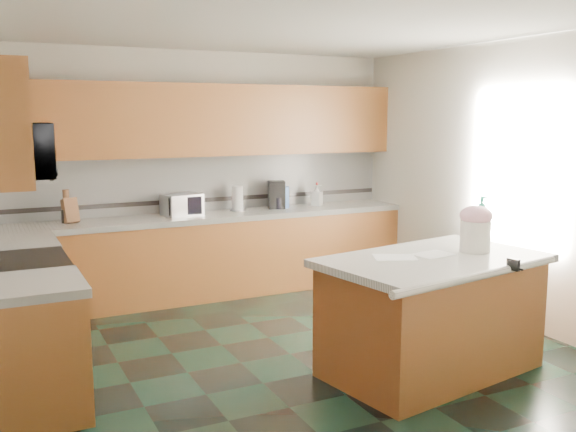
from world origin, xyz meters
TOP-DOWN VIEW (x-y plane):
  - floor at (0.00, 0.00)m, footprint 4.60×4.60m
  - ceiling at (0.00, 0.00)m, footprint 4.60×4.60m
  - wall_back at (0.00, 2.32)m, footprint 4.60×0.04m
  - wall_front at (0.00, -2.32)m, footprint 4.60×0.04m
  - wall_right at (2.32, 0.00)m, footprint 0.04×4.60m
  - back_base_cab at (0.00, 2.00)m, footprint 4.60×0.60m
  - back_countertop at (0.00, 2.00)m, footprint 4.60×0.64m
  - back_upper_cab at (0.00, 2.13)m, footprint 4.60×0.33m
  - back_backsplash at (0.00, 2.29)m, footprint 4.60×0.02m
  - back_accent_band at (0.00, 2.28)m, footprint 4.60×0.01m
  - left_base_cab_rear at (-2.00, 1.29)m, footprint 0.60×0.82m
  - left_counter_rear at (-2.00, 1.29)m, footprint 0.64×0.82m
  - left_base_cab_front at (-2.00, -0.24)m, footprint 0.60×0.72m
  - left_counter_front at (-2.00, -0.24)m, footprint 0.64×0.72m
  - range_body at (-2.00, 0.50)m, footprint 0.60×0.76m
  - range_oven_door at (-1.71, 0.50)m, footprint 0.02×0.68m
  - range_cooktop at (-2.00, 0.50)m, footprint 0.62×0.78m
  - range_handle at (-1.68, 0.50)m, footprint 0.02×0.66m
  - microwave at (-2.00, 0.50)m, footprint 0.50×0.73m
  - island_base at (0.83, -0.80)m, footprint 1.76×1.19m
  - island_top at (0.83, -0.80)m, footprint 1.87×1.30m
  - island_bullnose at (0.83, -1.32)m, footprint 1.71×0.35m
  - treat_jar at (1.25, -0.79)m, footprint 0.29×0.29m
  - treat_jar_lid at (1.25, -0.79)m, footprint 0.26×0.26m
  - treat_jar_knob at (1.25, -0.79)m, footprint 0.09×0.03m
  - treat_jar_knob_end_l at (1.21, -0.79)m, footprint 0.05×0.05m
  - treat_jar_knob_end_r at (1.29, -0.79)m, footprint 0.05×0.05m
  - soap_bottle_island at (1.41, -0.68)m, footprint 0.21×0.21m
  - paper_sheet_a at (0.88, -0.74)m, footprint 0.33×0.27m
  - paper_sheet_b at (0.55, -0.70)m, footprint 0.39×0.35m
  - clamp_body at (1.15, -1.30)m, footprint 0.04×0.10m
  - clamp_handle at (1.15, -1.36)m, footprint 0.02×0.07m
  - knife_block at (-1.46, 2.05)m, footprint 0.17×0.21m
  - utensil_crock at (-1.49, 2.08)m, footprint 0.11×0.11m
  - utensil_bundle at (-1.49, 2.08)m, footprint 0.06×0.06m
  - toaster_oven at (-0.30, 2.05)m, footprint 0.45×0.36m
  - toaster_oven_door at (-0.30, 1.92)m, footprint 0.36×0.01m
  - paper_towel at (0.37, 2.10)m, footprint 0.12×0.12m
  - paper_towel_base at (0.37, 2.10)m, footprint 0.19×0.19m
  - water_jug at (0.92, 2.06)m, footprint 0.15×0.15m
  - water_jug_neck at (0.92, 2.06)m, footprint 0.07×0.07m
  - coffee_maker at (0.85, 2.08)m, footprint 0.25×0.26m
  - coffee_carafe at (0.85, 2.03)m, footprint 0.13×0.13m
  - soap_bottle_back at (1.37, 2.05)m, footprint 0.16×0.16m
  - soap_back_cap at (1.37, 2.05)m, footprint 0.02×0.02m
  - window_light_proxy at (2.29, -0.20)m, footprint 0.02×1.40m

SIDE VIEW (x-z plane):
  - floor at x=0.00m, z-range 0.00..0.00m
  - range_oven_door at x=-1.71m, z-range 0.12..0.68m
  - back_base_cab at x=0.00m, z-range 0.00..0.86m
  - left_base_cab_rear at x=-2.00m, z-range 0.00..0.86m
  - left_base_cab_front at x=-2.00m, z-range 0.00..0.86m
  - island_base at x=0.83m, z-range 0.00..0.86m
  - range_body at x=-2.00m, z-range 0.00..0.88m
  - range_handle at x=-1.68m, z-range 0.77..0.79m
  - back_countertop at x=0.00m, z-range 0.86..0.92m
  - left_counter_rear at x=-2.00m, z-range 0.86..0.92m
  - left_counter_front at x=-2.00m, z-range 0.86..0.92m
  - island_top at x=0.83m, z-range 0.86..0.92m
  - island_bullnose at x=0.83m, z-range 0.86..0.92m
  - range_cooktop at x=-2.00m, z-range 0.88..0.92m
  - clamp_handle at x=1.15m, z-range 0.90..0.92m
  - paper_sheet_a at x=0.88m, z-range 0.92..0.92m
  - paper_sheet_b at x=0.55m, z-range 0.92..0.92m
  - paper_towel_base at x=0.37m, z-range 0.92..0.93m
  - clamp_body at x=1.15m, z-range 0.89..0.97m
  - coffee_carafe at x=0.85m, z-range 0.92..1.05m
  - utensil_crock at x=-1.49m, z-range 0.92..1.06m
  - toaster_oven at x=-0.30m, z-range 0.92..1.15m
  - toaster_oven_door at x=-0.30m, z-range 0.94..1.13m
  - back_accent_band at x=0.00m, z-range 1.02..1.06m
  - knife_block at x=-1.46m, z-range 0.91..1.18m
  - treat_jar at x=1.25m, z-range 0.92..1.17m
  - soap_bottle_back at x=1.37m, z-range 0.92..1.17m
  - water_jug at x=0.92m, z-range 0.92..1.17m
  - paper_towel at x=0.37m, z-range 0.92..1.20m
  - coffee_maker at x=0.85m, z-range 0.92..1.24m
  - soap_bottle_island at x=1.41m, z-range 0.92..1.35m
  - utensil_bundle at x=-1.49m, z-range 1.06..1.26m
  - soap_back_cap at x=1.37m, z-range 1.17..1.20m
  - water_jug_neck at x=0.92m, z-range 1.17..1.21m
  - treat_jar_lid at x=1.25m, z-range 1.13..1.29m
  - back_backsplash at x=0.00m, z-range 0.92..1.55m
  - treat_jar_knob at x=1.25m, z-range 1.25..1.28m
  - treat_jar_knob_end_l at x=1.21m, z-range 1.24..1.28m
  - treat_jar_knob_end_r at x=1.29m, z-range 1.24..1.28m
  - wall_back at x=0.00m, z-range 0.00..2.70m
  - wall_front at x=0.00m, z-range 0.00..2.70m
  - wall_right at x=2.32m, z-range 0.00..2.70m
  - window_light_proxy at x=2.29m, z-range 0.95..2.05m
  - microwave at x=-2.00m, z-range 1.53..1.94m
  - back_upper_cab at x=0.00m, z-range 1.55..2.33m
  - ceiling at x=0.00m, z-range 2.70..2.70m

